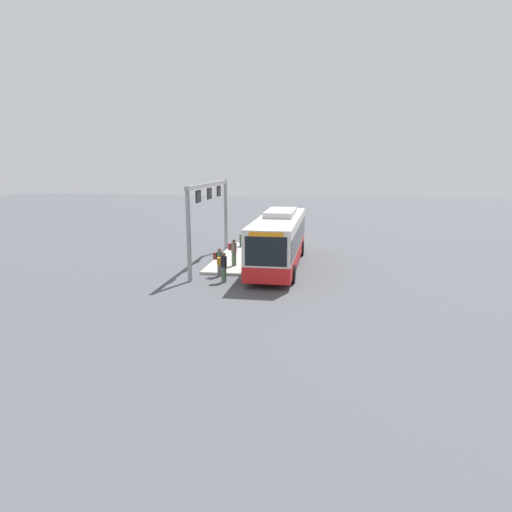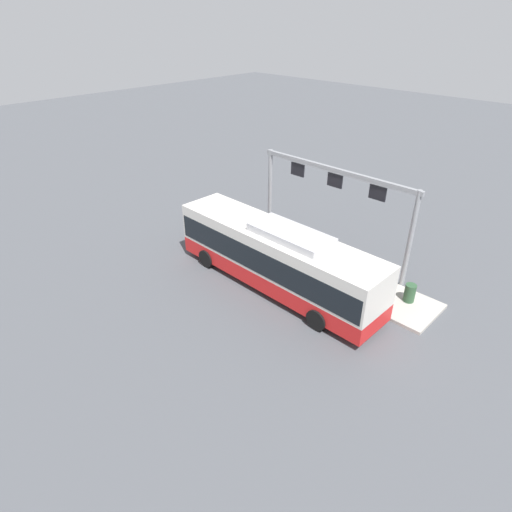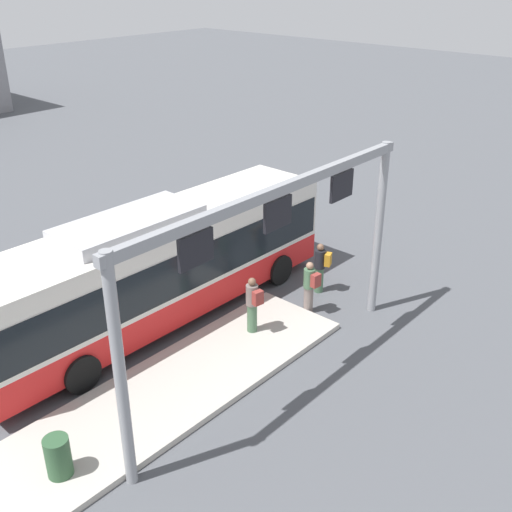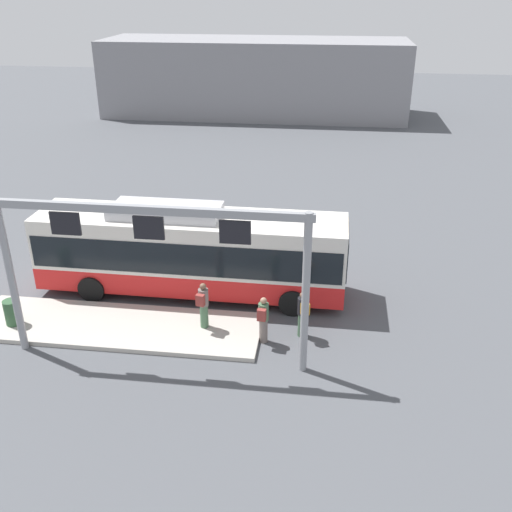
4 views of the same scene
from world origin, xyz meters
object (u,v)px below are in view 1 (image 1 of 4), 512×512
Objects in this scene: bus_main at (279,238)px; trash_bin at (243,240)px; person_boarding at (223,266)px; person_waiting_near at (219,261)px; person_waiting_mid at (233,251)px.

trash_bin is (-5.53, -3.33, -1.20)m from bus_main.
person_boarding is 9.93m from trash_bin.
person_waiting_mid is (-2.08, 0.40, 0.16)m from person_waiting_near.
person_boarding and person_waiting_near have the same top height.
person_waiting_mid is at bearing 85.62° from person_waiting_near.
bus_main reaches higher than trash_bin.
person_waiting_near is (-1.26, -0.53, 0.00)m from person_boarding.
bus_main is at bearing 31.02° from trash_bin.
person_waiting_mid reaches higher than trash_bin.
person_waiting_mid is at bearing 5.48° from trash_bin.
person_waiting_near is at bearing 91.13° from person_boarding.
person_boarding is 1.00× the size of person_waiting_near.
person_waiting_mid is (1.03, -2.70, -0.76)m from bus_main.
trash_bin is (-8.64, -0.23, -0.28)m from person_waiting_near.
person_boarding is 1.86× the size of trash_bin.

